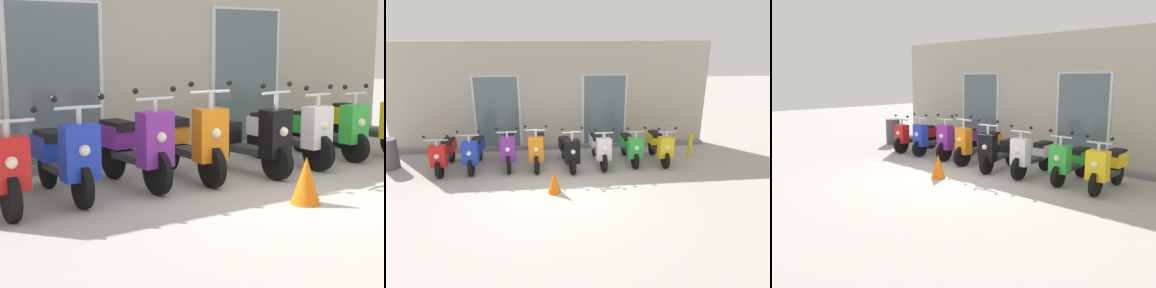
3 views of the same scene
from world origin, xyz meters
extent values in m
plane|color=#A8A39E|center=(0.00, 0.00, 0.00)|extent=(40.00, 40.00, 0.00)
cube|color=#B2AD9E|center=(0.00, 2.93, 1.64)|extent=(9.79, 0.30, 3.27)
cube|color=slate|center=(0.00, 2.68, 0.06)|extent=(9.79, 0.20, 0.12)
cube|color=silver|center=(-1.64, 2.76, 1.15)|extent=(1.39, 0.04, 2.30)
cube|color=slate|center=(-1.64, 2.73, 1.15)|extent=(1.27, 0.02, 2.22)
cube|color=silver|center=(1.64, 2.76, 1.15)|extent=(1.39, 0.04, 2.30)
cube|color=slate|center=(1.64, 2.73, 1.15)|extent=(1.27, 0.02, 2.22)
cylinder|color=black|center=(-2.90, 0.74, 0.24)|extent=(0.10, 0.48, 0.47)
cube|color=red|center=(-2.90, 0.78, 0.56)|extent=(0.38, 0.24, 0.53)
sphere|color=#F2EFCC|center=(-2.90, 0.65, 0.60)|extent=(0.12, 0.12, 0.12)
cylinder|color=silver|center=(-2.90, 0.78, 0.91)|extent=(0.06, 0.06, 0.19)
cylinder|color=silver|center=(-2.90, 0.78, 0.98)|extent=(0.56, 0.04, 0.04)
sphere|color=black|center=(-2.62, 0.78, 1.08)|extent=(0.07, 0.07, 0.07)
cylinder|color=black|center=(-2.13, 0.79, 0.24)|extent=(0.10, 0.47, 0.47)
cylinder|color=black|center=(-2.11, 1.89, 0.24)|extent=(0.10, 0.47, 0.47)
cube|color=#2D2D30|center=(-2.12, 1.34, 0.34)|extent=(0.27, 0.69, 0.09)
cube|color=#1E38C6|center=(-2.13, 0.83, 0.59)|extent=(0.38, 0.25, 0.60)
sphere|color=#F2EFCC|center=(-2.13, 0.70, 0.63)|extent=(0.12, 0.12, 0.12)
cube|color=#1E38C6|center=(-2.11, 1.79, 0.51)|extent=(0.31, 0.53, 0.28)
cube|color=black|center=(-2.11, 1.75, 0.65)|extent=(0.27, 0.48, 0.11)
cylinder|color=silver|center=(-2.13, 0.83, 0.98)|extent=(0.06, 0.06, 0.21)
cylinder|color=silver|center=(-2.13, 0.83, 1.07)|extent=(0.51, 0.05, 0.04)
sphere|color=black|center=(-1.87, 0.83, 1.17)|extent=(0.07, 0.07, 0.07)
sphere|color=black|center=(-2.39, 0.84, 1.17)|extent=(0.07, 0.07, 0.07)
cylinder|color=black|center=(-1.19, 0.84, 0.26)|extent=(0.11, 0.53, 0.52)
cylinder|color=black|center=(-1.24, 1.89, 0.26)|extent=(0.11, 0.53, 0.52)
cube|color=#2D2D30|center=(-1.22, 1.37, 0.36)|extent=(0.29, 0.66, 0.09)
cube|color=purple|center=(-1.19, 0.88, 0.64)|extent=(0.39, 0.26, 0.64)
sphere|color=#F2EFCC|center=(-1.19, 0.75, 0.68)|extent=(0.12, 0.12, 0.12)
cube|color=purple|center=(-1.24, 1.79, 0.57)|extent=(0.33, 0.53, 0.28)
cube|color=black|center=(-1.23, 1.75, 0.71)|extent=(0.28, 0.49, 0.11)
cylinder|color=silver|center=(-1.19, 0.88, 1.03)|extent=(0.06, 0.06, 0.18)
cylinder|color=silver|center=(-1.19, 0.88, 1.10)|extent=(0.51, 0.06, 0.04)
sphere|color=black|center=(-0.94, 0.90, 1.20)|extent=(0.07, 0.07, 0.07)
sphere|color=black|center=(-1.44, 0.87, 1.20)|extent=(0.07, 0.07, 0.07)
cylinder|color=black|center=(-0.47, 0.78, 0.26)|extent=(0.13, 0.52, 0.51)
cylinder|color=black|center=(-0.39, 1.92, 0.26)|extent=(0.13, 0.52, 0.51)
cube|color=#2D2D30|center=(-0.43, 1.35, 0.36)|extent=(0.30, 0.72, 0.09)
cube|color=orange|center=(-0.46, 0.82, 0.63)|extent=(0.39, 0.26, 0.64)
sphere|color=#F2EFCC|center=(-0.47, 0.69, 0.67)|extent=(0.12, 0.12, 0.12)
cube|color=orange|center=(-0.40, 1.82, 0.56)|extent=(0.33, 0.54, 0.28)
cube|color=black|center=(-0.40, 1.78, 0.70)|extent=(0.29, 0.50, 0.11)
cylinder|color=silver|center=(-0.46, 0.82, 1.05)|extent=(0.06, 0.06, 0.24)
cylinder|color=silver|center=(-0.46, 0.82, 1.15)|extent=(0.53, 0.07, 0.04)
sphere|color=black|center=(-0.20, 0.80, 1.25)|extent=(0.07, 0.07, 0.07)
sphere|color=black|center=(-0.73, 0.84, 1.25)|extent=(0.07, 0.07, 0.07)
cylinder|color=black|center=(0.45, 0.64, 0.23)|extent=(0.16, 0.46, 0.46)
cylinder|color=black|center=(0.31, 1.76, 0.23)|extent=(0.16, 0.46, 0.46)
cube|color=#2D2D30|center=(0.38, 1.20, 0.33)|extent=(0.34, 0.73, 0.09)
cube|color=black|center=(0.45, 0.67, 0.59)|extent=(0.41, 0.28, 0.61)
sphere|color=#F2EFCC|center=(0.46, 0.55, 0.63)|extent=(0.12, 0.12, 0.12)
cube|color=black|center=(0.32, 1.66, 0.47)|extent=(0.36, 0.55, 0.28)
cube|color=black|center=(0.33, 1.62, 0.61)|extent=(0.32, 0.51, 0.11)
cylinder|color=silver|center=(0.45, 0.67, 1.01)|extent=(0.06, 0.06, 0.25)
cylinder|color=silver|center=(0.45, 0.67, 1.11)|extent=(0.50, 0.10, 0.04)
sphere|color=black|center=(0.69, 0.71, 1.21)|extent=(0.07, 0.07, 0.07)
sphere|color=black|center=(0.20, 0.64, 1.21)|extent=(0.07, 0.07, 0.07)
cylinder|color=black|center=(1.28, 0.73, 0.25)|extent=(0.12, 0.51, 0.51)
cylinder|color=black|center=(1.23, 1.87, 0.25)|extent=(0.12, 0.51, 0.51)
cube|color=#2D2D30|center=(1.25, 1.30, 0.35)|extent=(0.29, 0.72, 0.09)
cube|color=white|center=(1.28, 0.77, 0.60)|extent=(0.39, 0.26, 0.57)
sphere|color=#F2EFCC|center=(1.29, 0.64, 0.64)|extent=(0.12, 0.12, 0.12)
cube|color=white|center=(1.23, 1.77, 0.50)|extent=(0.33, 0.53, 0.28)
cube|color=black|center=(1.23, 1.73, 0.64)|extent=(0.28, 0.49, 0.11)
cylinder|color=silver|center=(1.28, 0.77, 0.96)|extent=(0.06, 0.06, 0.20)
cylinder|color=silver|center=(1.28, 0.77, 1.04)|extent=(0.48, 0.06, 0.04)
sphere|color=black|center=(1.52, 0.78, 1.14)|extent=(0.07, 0.07, 0.07)
sphere|color=black|center=(1.04, 0.76, 1.14)|extent=(0.07, 0.07, 0.07)
cylinder|color=black|center=(2.16, 0.85, 0.23)|extent=(0.12, 0.45, 0.45)
cylinder|color=black|center=(2.13, 1.90, 0.23)|extent=(0.12, 0.45, 0.45)
cube|color=#2D2D30|center=(2.15, 1.37, 0.33)|extent=(0.28, 0.66, 0.09)
cube|color=green|center=(2.16, 0.89, 0.56)|extent=(0.39, 0.25, 0.56)
sphere|color=#F2EFCC|center=(2.16, 0.76, 0.60)|extent=(0.12, 0.12, 0.12)
cube|color=green|center=(2.13, 1.80, 0.47)|extent=(0.31, 0.53, 0.28)
cube|color=black|center=(2.13, 1.76, 0.61)|extent=(0.27, 0.49, 0.11)
cylinder|color=silver|center=(2.16, 0.89, 0.93)|extent=(0.06, 0.06, 0.21)
cylinder|color=silver|center=(2.16, 0.89, 1.01)|extent=(0.46, 0.05, 0.04)
sphere|color=black|center=(2.39, 0.89, 1.11)|extent=(0.07, 0.07, 0.07)
sphere|color=black|center=(1.93, 0.88, 1.11)|extent=(0.07, 0.07, 0.07)
cylinder|color=black|center=(2.95, 1.82, 0.23)|extent=(0.10, 0.47, 0.47)
cube|color=#2D2D30|center=(2.96, 1.30, 0.33)|extent=(0.28, 0.65, 0.09)
cube|color=yellow|center=(2.95, 1.72, 0.55)|extent=(0.31, 0.53, 0.28)
cube|color=black|center=(2.95, 1.68, 0.69)|extent=(0.27, 0.49, 0.11)
cone|color=orange|center=(-0.06, -0.39, 0.26)|extent=(0.32, 0.32, 0.52)
camera|label=1|loc=(-4.48, -4.77, 1.70)|focal=54.47mm
camera|label=2|loc=(-0.25, -7.31, 3.47)|focal=31.13mm
camera|label=3|loc=(5.93, -5.76, 2.16)|focal=35.52mm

